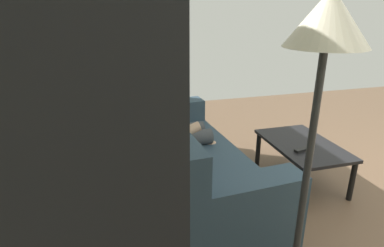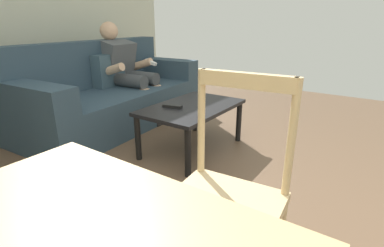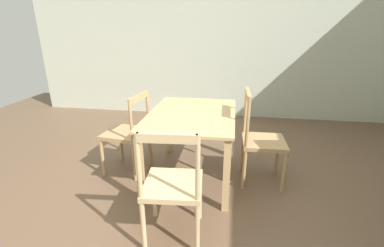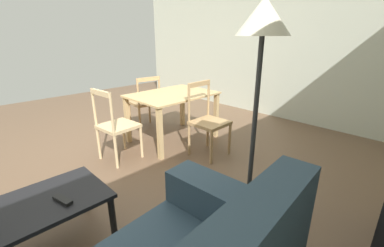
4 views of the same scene
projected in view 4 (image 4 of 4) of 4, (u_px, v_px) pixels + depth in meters
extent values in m
plane|color=brown|center=(119.00, 157.00, 3.37)|extent=(8.35, 8.35, 0.00)
cube|color=beige|center=(256.00, 41.00, 4.98)|extent=(0.12, 6.35, 2.78)
cube|color=#2D4251|center=(229.00, 205.00, 1.61)|extent=(0.30, 0.92, 0.23)
cube|color=black|center=(36.00, 206.00, 1.78)|extent=(0.92, 0.59, 0.03)
cylinder|color=black|center=(85.00, 191.00, 2.30)|extent=(0.05, 0.05, 0.38)
cylinder|color=black|center=(113.00, 218.00, 1.96)|extent=(0.05, 0.05, 0.38)
cube|color=black|center=(63.00, 200.00, 1.80)|extent=(0.09, 0.18, 0.02)
cube|color=tan|center=(172.00, 94.00, 3.70)|extent=(1.19, 0.87, 0.02)
cube|color=tan|center=(182.00, 106.00, 4.44)|extent=(0.06, 0.06, 0.69)
cube|color=tan|center=(127.00, 120.00, 3.71)|extent=(0.06, 0.06, 0.69)
cube|color=tan|center=(216.00, 115.00, 3.92)|extent=(0.06, 0.06, 0.69)
cube|color=tan|center=(160.00, 134.00, 3.20)|extent=(0.06, 0.06, 0.69)
cube|color=tan|center=(210.00, 123.00, 3.29)|extent=(0.43, 0.43, 0.04)
cylinder|color=tan|center=(211.00, 147.00, 3.12)|extent=(0.04, 0.04, 0.44)
cylinder|color=tan|center=(230.00, 139.00, 3.37)|extent=(0.04, 0.04, 0.44)
cylinder|color=tan|center=(189.00, 139.00, 3.36)|extent=(0.04, 0.04, 0.44)
cylinder|color=tan|center=(208.00, 131.00, 3.62)|extent=(0.04, 0.04, 0.44)
cylinder|color=tan|center=(189.00, 104.00, 3.20)|extent=(0.03, 0.03, 0.51)
cylinder|color=tan|center=(208.00, 99.00, 3.46)|extent=(0.03, 0.03, 0.51)
cube|color=tan|center=(199.00, 84.00, 3.26)|extent=(0.38, 0.05, 0.06)
cube|color=#D1B27F|center=(119.00, 126.00, 3.19)|extent=(0.45, 0.45, 0.04)
cylinder|color=#D1B27F|center=(141.00, 142.00, 3.29)|extent=(0.04, 0.04, 0.44)
cylinder|color=#D1B27F|center=(124.00, 134.00, 3.52)|extent=(0.04, 0.04, 0.44)
cylinder|color=#D1B27F|center=(116.00, 151.00, 3.01)|extent=(0.04, 0.04, 0.44)
cylinder|color=#D1B27F|center=(99.00, 143.00, 3.24)|extent=(0.04, 0.04, 0.44)
cylinder|color=#D1B27F|center=(112.00, 114.00, 2.86)|extent=(0.03, 0.03, 0.48)
cylinder|color=#D1B27F|center=(94.00, 108.00, 3.09)|extent=(0.03, 0.03, 0.48)
cube|color=#D1B27F|center=(100.00, 93.00, 2.90)|extent=(0.07, 0.38, 0.06)
cube|color=tan|center=(144.00, 102.00, 4.28)|extent=(0.47, 0.47, 0.04)
cylinder|color=tan|center=(150.00, 111.00, 4.60)|extent=(0.04, 0.04, 0.44)
cylinder|color=tan|center=(130.00, 114.00, 4.38)|extent=(0.04, 0.04, 0.44)
cylinder|color=tan|center=(160.00, 116.00, 4.32)|extent=(0.04, 0.04, 0.44)
cylinder|color=tan|center=(140.00, 120.00, 4.10)|extent=(0.04, 0.04, 0.44)
cylinder|color=tan|center=(159.00, 90.00, 4.17)|extent=(0.03, 0.03, 0.45)
cylinder|color=tan|center=(138.00, 93.00, 3.95)|extent=(0.03, 0.03, 0.45)
cube|color=tan|center=(148.00, 79.00, 3.99)|extent=(0.38, 0.09, 0.06)
cylinder|color=black|center=(246.00, 223.00, 2.17)|extent=(0.28, 0.28, 0.03)
cylinder|color=#333333|center=(253.00, 143.00, 1.92)|extent=(0.04, 0.04, 1.52)
cone|color=beige|center=(264.00, 16.00, 1.62)|extent=(0.36, 0.36, 0.24)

